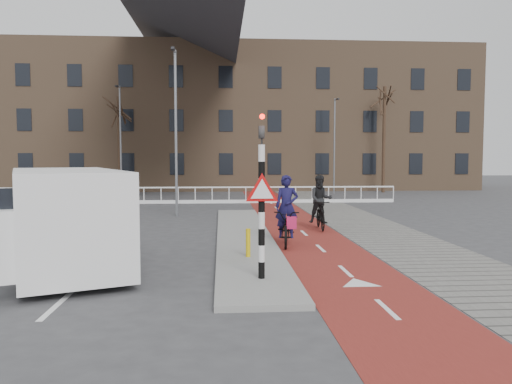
{
  "coord_description": "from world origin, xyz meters",
  "views": [
    {
      "loc": [
        -1.46,
        -12.59,
        2.73
      ],
      "look_at": [
        -0.23,
        5.0,
        1.5
      ],
      "focal_mm": 35.0,
      "sensor_mm": 36.0,
      "label": 1
    }
  ],
  "objects": [
    {
      "name": "sidewalk",
      "position": [
        4.3,
        10.0,
        0.01
      ],
      "size": [
        3.0,
        60.0,
        0.01
      ],
      "primitive_type": "cube",
      "color": "slate",
      "rests_on": "ground"
    },
    {
      "name": "van",
      "position": [
        -5.19,
        -0.35,
        1.28
      ],
      "size": [
        4.2,
        6.09,
        2.43
      ],
      "rotation": [
        0.0,
        0.0,
        0.38
      ],
      "color": "white",
      "rests_on": "ground"
    },
    {
      "name": "bollard",
      "position": [
        -0.76,
        0.35,
        0.49
      ],
      "size": [
        0.12,
        0.12,
        0.74
      ],
      "primitive_type": "cylinder",
      "color": "#DCB80C",
      "rests_on": "curb_island"
    },
    {
      "name": "tree_mid",
      "position": [
        -8.84,
        24.44,
        3.56
      ],
      "size": [
        0.29,
        0.29,
        7.11
      ],
      "primitive_type": "cylinder",
      "color": "black",
      "rests_on": "ground"
    },
    {
      "name": "curb_island",
      "position": [
        -0.7,
        4.0,
        0.06
      ],
      "size": [
        1.8,
        16.0,
        0.12
      ],
      "primitive_type": "cube",
      "color": "gray",
      "rests_on": "ground"
    },
    {
      "name": "tree_right",
      "position": [
        11.15,
        25.42,
        4.08
      ],
      "size": [
        0.25,
        0.25,
        8.16
      ],
      "primitive_type": "cylinder",
      "color": "black",
      "rests_on": "ground"
    },
    {
      "name": "cyclist_near",
      "position": [
        0.55,
        2.57,
        0.74
      ],
      "size": [
        1.02,
        2.2,
        2.18
      ],
      "rotation": [
        0.0,
        0.0,
        -0.14
      ],
      "color": "black",
      "rests_on": "bike_lane"
    },
    {
      "name": "traffic_signal",
      "position": [
        -0.6,
        -2.02,
        1.99
      ],
      "size": [
        0.8,
        0.8,
        3.68
      ],
      "color": "black",
      "rests_on": "curb_island"
    },
    {
      "name": "townhouse_row",
      "position": [
        -3.0,
        32.0,
        7.81
      ],
      "size": [
        46.0,
        10.0,
        15.9
      ],
      "color": "#7F6047",
      "rests_on": "ground"
    },
    {
      "name": "streetlight_near",
      "position": [
        -3.52,
        10.58,
        3.79
      ],
      "size": [
        0.12,
        0.12,
        7.58
      ],
      "primitive_type": "cylinder",
      "color": "slate",
      "rests_on": "ground"
    },
    {
      "name": "ground",
      "position": [
        0.0,
        0.0,
        0.0
      ],
      "size": [
        120.0,
        120.0,
        0.0
      ],
      "primitive_type": "plane",
      "color": "#38383A",
      "rests_on": "ground"
    },
    {
      "name": "cyclist_far",
      "position": [
        2.26,
        5.83,
        0.86
      ],
      "size": [
        0.92,
        1.95,
        2.05
      ],
      "rotation": [
        0.0,
        0.0,
        -0.05
      ],
      "color": "black",
      "rests_on": "bike_lane"
    },
    {
      "name": "bike_lane",
      "position": [
        1.5,
        10.0,
        0.01
      ],
      "size": [
        2.5,
        60.0,
        0.01
      ],
      "primitive_type": "cube",
      "color": "maroon",
      "rests_on": "ground"
    },
    {
      "name": "railing",
      "position": [
        -5.0,
        17.0,
        0.31
      ],
      "size": [
        28.0,
        0.1,
        0.99
      ],
      "color": "silver",
      "rests_on": "ground"
    },
    {
      "name": "streetlight_right",
      "position": [
        7.02,
        24.4,
        3.55
      ],
      "size": [
        0.12,
        0.12,
        7.09
      ],
      "primitive_type": "cylinder",
      "color": "slate",
      "rests_on": "ground"
    },
    {
      "name": "streetlight_left",
      "position": [
        -8.42,
        22.74,
        3.81
      ],
      "size": [
        0.12,
        0.12,
        7.63
      ],
      "primitive_type": "cylinder",
      "color": "slate",
      "rests_on": "ground"
    }
  ]
}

